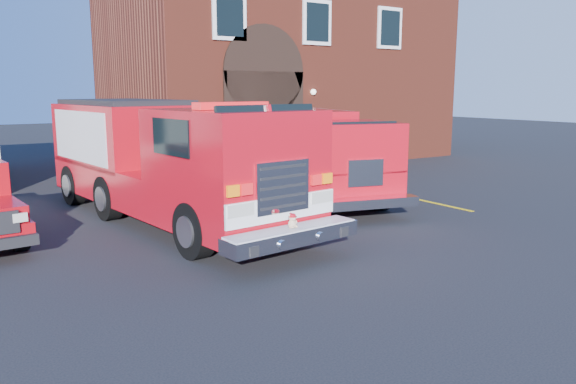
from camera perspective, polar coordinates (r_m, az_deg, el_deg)
ground at (r=12.35m, az=-3.04°, el=-5.10°), size 100.00×100.00×0.00m
parking_stripe_near at (r=17.13m, az=14.39°, el=-1.03°), size 0.12×3.00×0.01m
parking_stripe_mid at (r=19.25m, az=7.84°, el=0.42°), size 0.12×3.00×0.01m
parking_stripe_far at (r=21.58m, az=2.64°, el=1.58°), size 0.12×3.00×0.01m
fire_station at (r=28.54m, az=-1.47°, el=12.28°), size 15.20×10.20×8.45m
fire_engine at (r=14.40m, az=-12.31°, el=3.28°), size 3.82×10.12×3.04m
secondary_truck at (r=17.65m, az=2.18°, el=4.33°), size 4.43×8.51×2.64m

